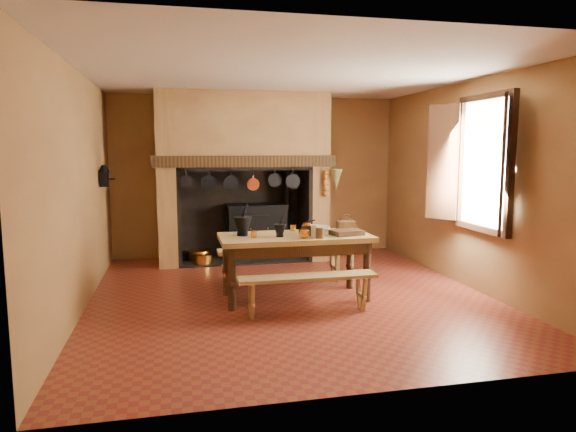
{
  "coord_description": "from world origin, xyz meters",
  "views": [
    {
      "loc": [
        -1.41,
        -6.29,
        1.88
      ],
      "look_at": [
        0.04,
        0.3,
        1.0
      ],
      "focal_mm": 32.0,
      "sensor_mm": 36.0,
      "label": 1
    }
  ],
  "objects_px": {
    "coffee_grinder": "(307,229)",
    "wicker_basket": "(346,226)",
    "bench_front": "(308,285)",
    "iron_range": "(257,230)",
    "work_table": "(295,245)",
    "mixing_bowl": "(316,230)"
  },
  "relations": [
    {
      "from": "iron_range",
      "to": "bench_front",
      "type": "xyz_separation_m",
      "value": [
        0.08,
        -3.21,
        -0.15
      ]
    },
    {
      "from": "iron_range",
      "to": "mixing_bowl",
      "type": "xyz_separation_m",
      "value": [
        0.35,
        -2.54,
        0.38
      ]
    },
    {
      "from": "bench_front",
      "to": "wicker_basket",
      "type": "bearing_deg",
      "value": 47.51
    },
    {
      "from": "mixing_bowl",
      "to": "wicker_basket",
      "type": "xyz_separation_m",
      "value": [
        0.44,
        0.12,
        0.03
      ]
    },
    {
      "from": "bench_front",
      "to": "wicker_basket",
      "type": "height_order",
      "value": "wicker_basket"
    },
    {
      "from": "iron_range",
      "to": "work_table",
      "type": "distance_m",
      "value": 2.59
    },
    {
      "from": "work_table",
      "to": "bench_front",
      "type": "bearing_deg",
      "value": -90.0
    },
    {
      "from": "bench_front",
      "to": "coffee_grinder",
      "type": "relative_size",
      "value": 8.1
    },
    {
      "from": "bench_front",
      "to": "coffee_grinder",
      "type": "bearing_deg",
      "value": 76.69
    },
    {
      "from": "mixing_bowl",
      "to": "work_table",
      "type": "bearing_deg",
      "value": -171.28
    },
    {
      "from": "mixing_bowl",
      "to": "coffee_grinder",
      "type": "bearing_deg",
      "value": -145.2
    },
    {
      "from": "coffee_grinder",
      "to": "mixing_bowl",
      "type": "relative_size",
      "value": 0.55
    },
    {
      "from": "coffee_grinder",
      "to": "wicker_basket",
      "type": "distance_m",
      "value": 0.63
    },
    {
      "from": "iron_range",
      "to": "mixing_bowl",
      "type": "distance_m",
      "value": 2.6
    },
    {
      "from": "bench_front",
      "to": "coffee_grinder",
      "type": "xyz_separation_m",
      "value": [
        0.13,
        0.56,
        0.55
      ]
    },
    {
      "from": "work_table",
      "to": "iron_range",
      "type": "bearing_deg",
      "value": 91.76
    },
    {
      "from": "wicker_basket",
      "to": "iron_range",
      "type": "bearing_deg",
      "value": 111.31
    },
    {
      "from": "work_table",
      "to": "coffee_grinder",
      "type": "bearing_deg",
      "value": -22.88
    },
    {
      "from": "iron_range",
      "to": "work_table",
      "type": "relative_size",
      "value": 0.85
    },
    {
      "from": "work_table",
      "to": "bench_front",
      "type": "relative_size",
      "value": 1.17
    },
    {
      "from": "coffee_grinder",
      "to": "iron_range",
      "type": "bearing_deg",
      "value": 107.76
    },
    {
      "from": "iron_range",
      "to": "bench_front",
      "type": "height_order",
      "value": "iron_range"
    }
  ]
}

